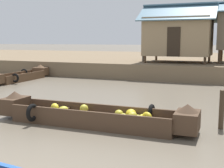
# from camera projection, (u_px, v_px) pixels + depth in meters

# --- Properties ---
(ground_plane) EXTENTS (300.00, 300.00, 0.00)m
(ground_plane) POSITION_uv_depth(u_px,v_px,m) (146.00, 93.00, 14.24)
(ground_plane) COLOR #665B4C
(riverbank_strip) EXTENTS (160.00, 20.00, 0.98)m
(riverbank_strip) POSITION_uv_depth(u_px,v_px,m) (190.00, 62.00, 27.02)
(riverbank_strip) COLOR #756047
(riverbank_strip) RESTS_ON ground
(banana_boat) EXTENTS (6.00, 1.76, 0.83)m
(banana_boat) POSITION_uv_depth(u_px,v_px,m) (93.00, 116.00, 8.81)
(banana_boat) COLOR #473323
(banana_boat) RESTS_ON ground
(cargo_boat_upstream) EXTENTS (1.82, 5.09, 0.82)m
(cargo_boat_upstream) POSITION_uv_depth(u_px,v_px,m) (20.00, 76.00, 18.56)
(cargo_boat_upstream) COLOR brown
(cargo_boat_upstream) RESTS_ON ground
(stilt_house_left) EXTENTS (4.84, 3.90, 3.83)m
(stilt_house_left) POSITION_uv_depth(u_px,v_px,m) (179.00, 36.00, 20.26)
(stilt_house_left) COLOR #4C3826
(stilt_house_left) RESTS_ON riverbank_strip
(vendor_person) EXTENTS (0.44, 0.44, 1.66)m
(vendor_person) POSITION_uv_depth(u_px,v_px,m) (144.00, 48.00, 21.18)
(vendor_person) COLOR #332D28
(vendor_person) RESTS_ON riverbank_strip
(mooring_post) EXTENTS (0.14, 0.14, 1.08)m
(mooring_post) POSITION_uv_depth(u_px,v_px,m) (222.00, 110.00, 8.41)
(mooring_post) COLOR #423323
(mooring_post) RESTS_ON ground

